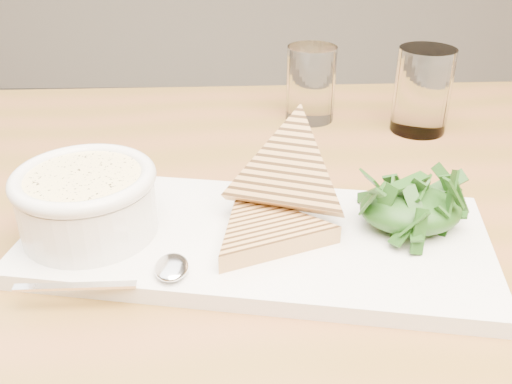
{
  "coord_description": "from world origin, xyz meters",
  "views": [
    {
      "loc": [
        -0.05,
        -0.29,
        1.1
      ],
      "look_at": [
        -0.04,
        0.2,
        0.83
      ],
      "focal_mm": 40.0,
      "sensor_mm": 36.0,
      "label": 1
    }
  ],
  "objects_px": {
    "table_top": "(324,222)",
    "soup_bowl": "(88,208)",
    "glass_near": "(311,84)",
    "platter": "(256,239)",
    "glass_far": "(422,91)"
  },
  "relations": [
    {
      "from": "table_top",
      "to": "soup_bowl",
      "type": "height_order",
      "value": "soup_bowl"
    },
    {
      "from": "table_top",
      "to": "glass_near",
      "type": "xyz_separation_m",
      "value": [
        0.01,
        0.26,
        0.07
      ]
    },
    {
      "from": "glass_near",
      "to": "table_top",
      "type": "bearing_deg",
      "value": -92.08
    },
    {
      "from": "platter",
      "to": "soup_bowl",
      "type": "distance_m",
      "value": 0.16
    },
    {
      "from": "table_top",
      "to": "glass_near",
      "type": "bearing_deg",
      "value": 87.92
    },
    {
      "from": "table_top",
      "to": "glass_near",
      "type": "height_order",
      "value": "glass_near"
    },
    {
      "from": "table_top",
      "to": "platter",
      "type": "relative_size",
      "value": 2.84
    },
    {
      "from": "table_top",
      "to": "platter",
      "type": "height_order",
      "value": "platter"
    },
    {
      "from": "soup_bowl",
      "to": "glass_far",
      "type": "bearing_deg",
      "value": 35.58
    },
    {
      "from": "soup_bowl",
      "to": "glass_near",
      "type": "height_order",
      "value": "glass_near"
    },
    {
      "from": "platter",
      "to": "soup_bowl",
      "type": "relative_size",
      "value": 3.45
    },
    {
      "from": "table_top",
      "to": "soup_bowl",
      "type": "xyz_separation_m",
      "value": [
        -0.24,
        -0.07,
        0.06
      ]
    },
    {
      "from": "soup_bowl",
      "to": "glass_far",
      "type": "xyz_separation_m",
      "value": [
        0.4,
        0.28,
        0.02
      ]
    },
    {
      "from": "table_top",
      "to": "soup_bowl",
      "type": "relative_size",
      "value": 9.8
    },
    {
      "from": "platter",
      "to": "glass_near",
      "type": "bearing_deg",
      "value": 75.57
    }
  ]
}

